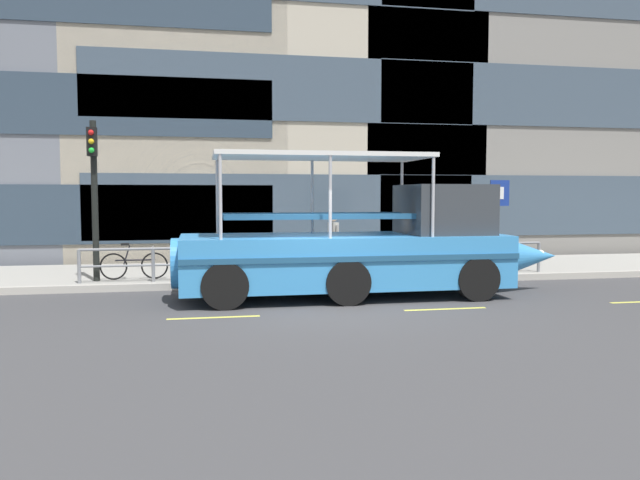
{
  "coord_description": "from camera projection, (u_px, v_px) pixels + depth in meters",
  "views": [
    {
      "loc": [
        -2.64,
        -12.91,
        2.38
      ],
      "look_at": [
        0.23,
        1.94,
        1.3
      ],
      "focal_mm": 34.95,
      "sensor_mm": 36.0,
      "label": 1
    }
  ],
  "objects": [
    {
      "name": "lane_centreline",
      "position": [
        334.0,
        313.0,
        12.61
      ],
      "size": [
        25.8,
        0.12,
        0.01
      ],
      "color": "#DBD64C",
      "rests_on": "ground_plane"
    },
    {
      "name": "parking_sign",
      "position": [
        499.0,
        209.0,
        18.44
      ],
      "size": [
        0.6,
        0.12,
        2.66
      ],
      "color": "#4C4F54",
      "rests_on": "sidewalk"
    },
    {
      "name": "leaned_bicycle",
      "position": [
        134.0,
        265.0,
        16.34
      ],
      "size": [
        1.74,
        0.46,
        0.96
      ],
      "color": "black",
      "rests_on": "sidewalk"
    },
    {
      "name": "curb_edge",
      "position": [
        303.0,
        283.0,
        16.35
      ],
      "size": [
        32.0,
        0.18,
        0.18
      ],
      "primitive_type": "cube",
      "color": "#B2ADA3",
      "rests_on": "ground_plane"
    },
    {
      "name": "pedestrian_mid_left",
      "position": [
        333.0,
        237.0,
        17.73
      ],
      "size": [
        0.27,
        0.47,
        1.7
      ],
      "color": "#1E2338",
      "rests_on": "sidewalk"
    },
    {
      "name": "ground_plane",
      "position": [
        327.0,
        307.0,
        13.31
      ],
      "size": [
        120.0,
        120.0,
        0.0
      ],
      "primitive_type": "plane",
      "color": "#3D3D3F"
    },
    {
      "name": "curb_guardrail",
      "position": [
        325.0,
        256.0,
        16.76
      ],
      "size": [
        12.68,
        0.09,
        0.88
      ],
      "color": "gray",
      "rests_on": "sidewalk"
    },
    {
      "name": "office_tower_right",
      "position": [
        468.0,
        20.0,
        27.25
      ],
      "size": [
        11.7,
        9.73,
        20.17
      ],
      "color": "gray",
      "rests_on": "ground_plane"
    },
    {
      "name": "pedestrian_near_bow",
      "position": [
        424.0,
        239.0,
        18.0
      ],
      "size": [
        0.39,
        0.3,
        1.57
      ],
      "color": "black",
      "rests_on": "sidewalk"
    },
    {
      "name": "duck_tour_boat",
      "position": [
        368.0,
        249.0,
        14.7
      ],
      "size": [
        9.42,
        2.56,
        3.34
      ],
      "color": "#388CD1",
      "rests_on": "ground_plane"
    },
    {
      "name": "sidewalk",
      "position": [
        289.0,
        272.0,
        18.79
      ],
      "size": [
        32.0,
        4.8,
        0.18
      ],
      "primitive_type": "cube",
      "color": "#99968E",
      "rests_on": "ground_plane"
    },
    {
      "name": "traffic_light_pole",
      "position": [
        94.0,
        184.0,
        15.82
      ],
      "size": [
        0.24,
        0.46,
        4.1
      ],
      "color": "black",
      "rests_on": "sidewalk"
    }
  ]
}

